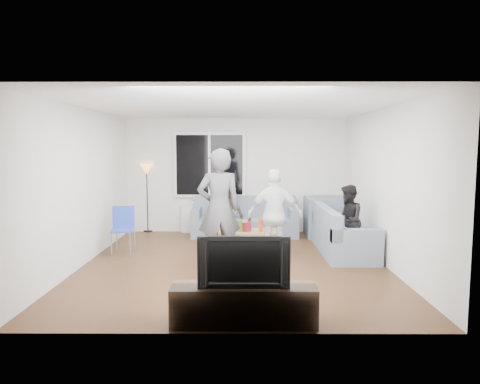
{
  "coord_description": "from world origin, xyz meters",
  "views": [
    {
      "loc": [
        0.13,
        -7.1,
        1.96
      ],
      "look_at": [
        0.1,
        0.6,
        1.15
      ],
      "focal_mm": 32.25,
      "sensor_mm": 36.0,
      "label": 1
    }
  ],
  "objects_px": {
    "side_chair": "(123,230)",
    "tv_console": "(244,305)",
    "player_left": "(219,209)",
    "spectator_right": "(348,221)",
    "sofa_right_section": "(344,230)",
    "sofa_back_section": "(245,217)",
    "floor_lamp": "(147,198)",
    "player_right": "(275,215)",
    "spectator_back": "(227,209)",
    "television": "(244,260)",
    "coffee_table": "(248,241)"
  },
  "relations": [
    {
      "from": "side_chair",
      "to": "spectator_back",
      "type": "relative_size",
      "value": 0.72
    },
    {
      "from": "television",
      "to": "sofa_right_section",
      "type": "bearing_deg",
      "value": 60.12
    },
    {
      "from": "sofa_back_section",
      "to": "side_chair",
      "type": "height_order",
      "value": "side_chair"
    },
    {
      "from": "floor_lamp",
      "to": "player_right",
      "type": "distance_m",
      "value": 3.78
    },
    {
      "from": "sofa_right_section",
      "to": "player_left",
      "type": "relative_size",
      "value": 1.04
    },
    {
      "from": "floor_lamp",
      "to": "sofa_right_section",
      "type": "bearing_deg",
      "value": -26.25
    },
    {
      "from": "sofa_back_section",
      "to": "side_chair",
      "type": "bearing_deg",
      "value": -144.63
    },
    {
      "from": "spectator_back",
      "to": "television",
      "type": "xyz_separation_m",
      "value": [
        0.34,
        -4.8,
        0.13
      ]
    },
    {
      "from": "sofa_right_section",
      "to": "floor_lamp",
      "type": "bearing_deg",
      "value": 63.75
    },
    {
      "from": "television",
      "to": "sofa_back_section",
      "type": "bearing_deg",
      "value": 89.48
    },
    {
      "from": "sofa_right_section",
      "to": "spectator_right",
      "type": "relative_size",
      "value": 1.55
    },
    {
      "from": "spectator_right",
      "to": "sofa_back_section",
      "type": "bearing_deg",
      "value": -124.39
    },
    {
      "from": "player_right",
      "to": "side_chair",
      "type": "bearing_deg",
      "value": -4.82
    },
    {
      "from": "floor_lamp",
      "to": "player_left",
      "type": "bearing_deg",
      "value": -58.64
    },
    {
      "from": "player_right",
      "to": "spectator_right",
      "type": "relative_size",
      "value": 1.23
    },
    {
      "from": "sofa_right_section",
      "to": "player_right",
      "type": "xyz_separation_m",
      "value": [
        -1.32,
        -0.58,
        0.37
      ]
    },
    {
      "from": "player_left",
      "to": "spectator_right",
      "type": "distance_m",
      "value": 2.38
    },
    {
      "from": "television",
      "to": "tv_console",
      "type": "bearing_deg",
      "value": 0.0
    },
    {
      "from": "sofa_right_section",
      "to": "spectator_back",
      "type": "distance_m",
      "value": 2.7
    },
    {
      "from": "sofa_right_section",
      "to": "player_left",
      "type": "bearing_deg",
      "value": 113.33
    },
    {
      "from": "floor_lamp",
      "to": "spectator_right",
      "type": "height_order",
      "value": "floor_lamp"
    },
    {
      "from": "player_right",
      "to": "floor_lamp",
      "type": "bearing_deg",
      "value": -37.66
    },
    {
      "from": "side_chair",
      "to": "tv_console",
      "type": "xyz_separation_m",
      "value": [
        2.2,
        -3.18,
        -0.21
      ]
    },
    {
      "from": "player_right",
      "to": "spectator_back",
      "type": "bearing_deg",
      "value": -61.73
    },
    {
      "from": "sofa_right_section",
      "to": "television",
      "type": "distance_m",
      "value": 3.76
    },
    {
      "from": "floor_lamp",
      "to": "spectator_back",
      "type": "height_order",
      "value": "floor_lamp"
    },
    {
      "from": "sofa_right_section",
      "to": "floor_lamp",
      "type": "xyz_separation_m",
      "value": [
        -4.07,
        2.01,
        0.36
      ]
    },
    {
      "from": "spectator_right",
      "to": "television",
      "type": "relative_size",
      "value": 1.3
    },
    {
      "from": "sofa_back_section",
      "to": "coffee_table",
      "type": "height_order",
      "value": "sofa_back_section"
    },
    {
      "from": "sofa_back_section",
      "to": "tv_console",
      "type": "bearing_deg",
      "value": -90.52
    },
    {
      "from": "coffee_table",
      "to": "tv_console",
      "type": "height_order",
      "value": "tv_console"
    },
    {
      "from": "sofa_back_section",
      "to": "spectator_back",
      "type": "distance_m",
      "value": 0.42
    },
    {
      "from": "coffee_table",
      "to": "spectator_back",
      "type": "distance_m",
      "value": 1.6
    },
    {
      "from": "side_chair",
      "to": "spectator_right",
      "type": "distance_m",
      "value": 4.08
    },
    {
      "from": "television",
      "to": "coffee_table",
      "type": "bearing_deg",
      "value": 88.25
    },
    {
      "from": "player_left",
      "to": "tv_console",
      "type": "bearing_deg",
      "value": 87.49
    },
    {
      "from": "television",
      "to": "side_chair",
      "type": "bearing_deg",
      "value": 124.75
    },
    {
      "from": "sofa_back_section",
      "to": "spectator_right",
      "type": "relative_size",
      "value": 1.78
    },
    {
      "from": "player_left",
      "to": "spectator_back",
      "type": "distance_m",
      "value": 2.55
    },
    {
      "from": "sofa_back_section",
      "to": "floor_lamp",
      "type": "relative_size",
      "value": 1.47
    },
    {
      "from": "spectator_back",
      "to": "television",
      "type": "distance_m",
      "value": 4.81
    },
    {
      "from": "sofa_back_section",
      "to": "spectator_right",
      "type": "xyz_separation_m",
      "value": [
        1.82,
        -1.79,
        0.22
      ]
    },
    {
      "from": "side_chair",
      "to": "tv_console",
      "type": "bearing_deg",
      "value": -65.95
    },
    {
      "from": "sofa_back_section",
      "to": "coffee_table",
      "type": "relative_size",
      "value": 2.09
    },
    {
      "from": "player_right",
      "to": "television",
      "type": "relative_size",
      "value": 1.6
    },
    {
      "from": "sofa_right_section",
      "to": "player_left",
      "type": "height_order",
      "value": "player_left"
    },
    {
      "from": "sofa_back_section",
      "to": "spectator_back",
      "type": "xyz_separation_m",
      "value": [
        -0.39,
        0.03,
        0.17
      ]
    },
    {
      "from": "television",
      "to": "spectator_right",
      "type": "bearing_deg",
      "value": 57.92
    },
    {
      "from": "player_left",
      "to": "spectator_right",
      "type": "height_order",
      "value": "player_left"
    },
    {
      "from": "floor_lamp",
      "to": "tv_console",
      "type": "relative_size",
      "value": 0.97
    }
  ]
}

